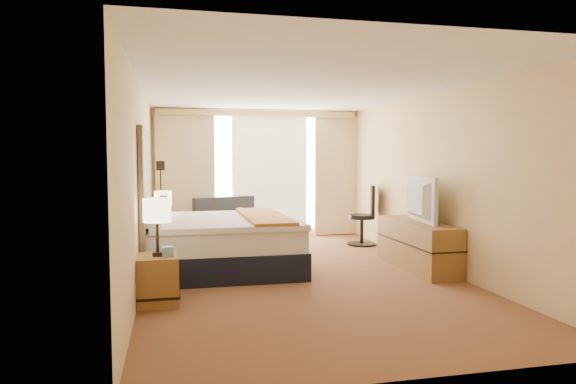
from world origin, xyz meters
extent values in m
cube|color=#5A2719|center=(0.00, 0.00, 0.00)|extent=(4.20, 7.00, 0.02)
cube|color=white|center=(0.00, 0.00, 2.60)|extent=(4.20, 7.00, 0.02)
cube|color=#E7BE8D|center=(0.00, 3.50, 1.30)|extent=(4.20, 0.02, 2.60)
cube|color=#E7BE8D|center=(0.00, -3.50, 1.30)|extent=(4.20, 0.02, 2.60)
cube|color=#E7BE8D|center=(-2.10, 0.00, 1.30)|extent=(0.02, 7.00, 2.60)
cube|color=#E7BE8D|center=(2.10, 0.00, 1.30)|extent=(0.02, 7.00, 2.60)
cube|color=black|center=(-2.06, 0.20, 1.28)|extent=(0.06, 1.85, 1.50)
cube|color=olive|center=(-1.87, -1.05, 0.28)|extent=(0.45, 0.52, 0.55)
cube|color=olive|center=(-1.87, 1.45, 0.28)|extent=(0.45, 0.52, 0.55)
cube|color=olive|center=(1.83, 0.00, 0.35)|extent=(0.50, 1.80, 0.70)
cube|color=silver|center=(0.25, 3.47, 1.32)|extent=(2.30, 0.02, 2.30)
cube|color=beige|center=(-1.45, 3.38, 1.27)|extent=(1.15, 0.09, 2.50)
cube|color=beige|center=(1.65, 3.38, 1.27)|extent=(0.90, 0.09, 2.50)
cube|color=white|center=(0.25, 3.43, 1.27)|extent=(1.55, 0.04, 2.50)
cube|color=#E7BE8D|center=(0.00, 3.34, 2.52)|extent=(4.00, 0.16, 0.12)
cube|color=black|center=(-1.05, 0.55, 0.19)|extent=(2.25, 2.04, 0.38)
cube|color=white|center=(-1.05, 0.55, 0.54)|extent=(2.20, 1.98, 0.32)
cube|color=white|center=(-0.96, 0.55, 0.72)|extent=(2.06, 2.06, 0.08)
cube|color=#C0732C|center=(-0.39, 0.55, 0.78)|extent=(0.59, 2.06, 0.04)
cube|color=white|center=(-1.98, 0.05, 0.86)|extent=(0.30, 0.84, 0.19)
cube|color=white|center=(-1.98, 1.04, 0.86)|extent=(0.30, 0.84, 0.19)
cube|color=beige|center=(-1.83, 0.55, 0.90)|extent=(0.11, 0.45, 0.39)
cube|color=#541822|center=(-0.61, 2.95, 0.12)|extent=(1.54, 1.13, 0.25)
cube|color=#313237|center=(-0.60, 2.90, 0.32)|extent=(1.40, 0.96, 0.16)
cube|color=#313237|center=(-0.71, 3.23, 0.59)|extent=(1.26, 0.53, 0.54)
cube|color=#313237|center=(-1.22, 2.75, 0.35)|extent=(0.32, 0.73, 0.44)
cube|color=#313237|center=(-0.01, 3.15, 0.35)|extent=(0.32, 0.73, 0.44)
cube|color=beige|center=(-0.37, 2.98, 0.49)|extent=(0.18, 0.35, 0.31)
cube|color=black|center=(-1.90, 2.30, 0.01)|extent=(0.20, 0.20, 0.02)
cylinder|color=black|center=(-1.90, 2.30, 0.73)|extent=(0.03, 0.03, 1.41)
cube|color=black|center=(-1.90, 2.30, 1.50)|extent=(0.15, 0.15, 0.16)
cylinder|color=black|center=(1.75, 2.08, 0.02)|extent=(0.55, 0.55, 0.03)
cylinder|color=black|center=(1.75, 2.08, 0.28)|extent=(0.07, 0.07, 0.49)
cylinder|color=black|center=(1.75, 2.08, 0.53)|extent=(0.48, 0.48, 0.08)
cube|color=black|center=(1.94, 2.02, 0.85)|extent=(0.18, 0.43, 0.55)
cube|color=black|center=(-1.87, -1.07, 0.57)|extent=(0.11, 0.11, 0.04)
cylinder|color=black|center=(-1.87, -1.07, 0.79)|extent=(0.03, 0.03, 0.38)
cylinder|color=beige|center=(-1.87, -1.07, 1.06)|extent=(0.31, 0.31, 0.26)
cube|color=black|center=(-1.85, 1.38, 0.57)|extent=(0.10, 0.10, 0.04)
cylinder|color=black|center=(-1.85, 1.38, 0.76)|extent=(0.03, 0.03, 0.34)
cylinder|color=beige|center=(-1.85, 1.38, 1.00)|extent=(0.27, 0.27, 0.23)
cube|color=#81A6C8|center=(-1.76, -1.12, 0.61)|extent=(0.13, 0.13, 0.11)
cube|color=black|center=(-1.81, 1.43, 0.59)|extent=(0.22, 0.20, 0.07)
imported|color=black|center=(1.78, 0.02, 1.03)|extent=(0.32, 1.16, 0.66)
camera|label=1|loc=(-1.70, -6.92, 1.66)|focal=32.00mm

